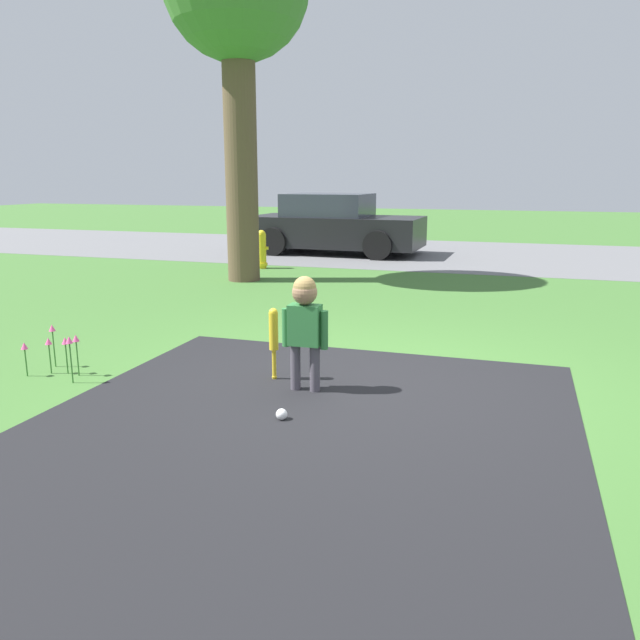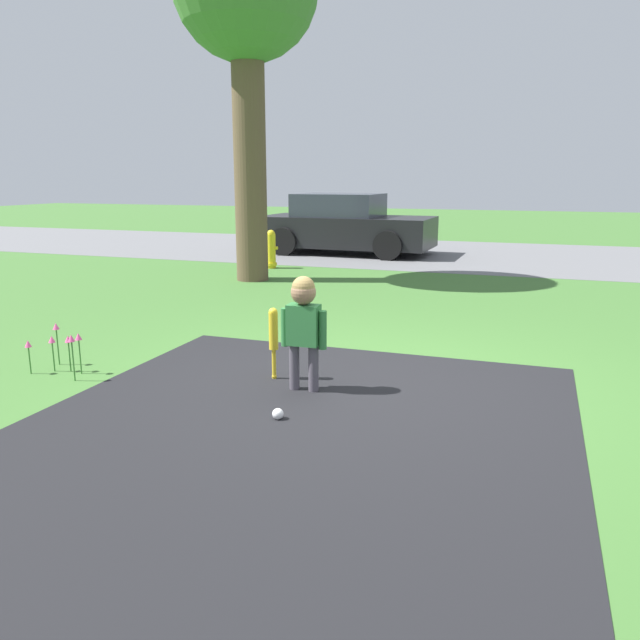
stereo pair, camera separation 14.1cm
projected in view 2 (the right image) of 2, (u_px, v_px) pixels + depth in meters
ground_plane at (372, 384)px, 5.28m from camera, size 60.00×60.00×0.00m
driveway_strip at (188, 532)px, 3.07m from camera, size 3.82×7.00×0.01m
street_strip at (479, 255)px, 14.04m from camera, size 40.00×6.00×0.01m
child at (304, 317)px, 5.00m from camera, size 0.39×0.20×0.95m
baseball_bat at (273, 333)px, 5.33m from camera, size 0.08×0.08×0.63m
sports_ball at (278, 414)px, 4.51m from camera, size 0.08×0.08×0.08m
fire_hydrant at (271, 250)px, 11.96m from camera, size 0.24×0.21×0.73m
parked_car at (345, 226)px, 14.24m from camera, size 3.91×2.00×1.35m
tree_near_driveway at (246, 1)px, 9.69m from camera, size 2.29×2.29×5.76m
flower_bed at (59, 340)px, 5.53m from camera, size 0.57×0.40×0.41m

